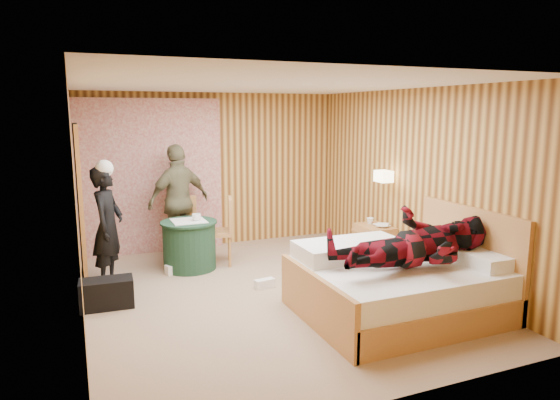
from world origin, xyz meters
name	(u,v)px	position (x,y,z in m)	size (l,w,h in m)	color
floor	(268,293)	(0.00, 0.00, 0.00)	(4.20, 5.00, 0.01)	tan
ceiling	(267,84)	(0.00, 0.00, 2.50)	(4.20, 5.00, 0.01)	white
wall_back	(213,170)	(0.00, 2.50, 1.25)	(4.20, 0.02, 2.50)	#DEAE55
wall_left	(76,205)	(-2.10, 0.00, 1.25)	(0.02, 5.00, 2.50)	#DEAE55
wall_right	(414,183)	(2.10, 0.00, 1.25)	(0.02, 5.00, 2.50)	#DEAE55
curtain	(151,177)	(-1.00, 2.43, 1.20)	(2.20, 0.08, 2.40)	beige
doorway	(80,204)	(-2.06, 1.40, 1.02)	(0.06, 0.90, 2.05)	black
wall_lamp	(384,176)	(1.92, 0.45, 1.30)	(0.26, 0.24, 0.16)	gold
bed	(399,284)	(1.12, -1.10, 0.32)	(2.07, 1.63, 1.12)	tan
nightstand	(374,244)	(1.88, 0.57, 0.29)	(0.43, 0.59, 0.57)	tan
round_table	(189,245)	(-0.67, 1.35, 0.35)	(0.79, 0.79, 0.70)	#214832
chair_far	(182,222)	(-0.64, 1.98, 0.54)	(0.54, 0.54, 0.93)	tan
chair_near	(223,226)	(-0.17, 1.39, 0.57)	(0.54, 0.54, 0.98)	tan
duffel_bag	(107,293)	(-1.85, 0.30, 0.17)	(0.58, 0.31, 0.33)	black
sneaker_left	(176,269)	(-0.89, 1.21, 0.07)	(0.30, 0.12, 0.13)	white
sneaker_right	(265,283)	(0.03, 0.21, 0.06)	(0.25, 0.10, 0.11)	white
woman_standing	(108,226)	(-1.75, 1.10, 0.76)	(0.56, 0.37, 1.53)	black
man_at_table	(179,201)	(-0.67, 2.01, 0.86)	(1.01, 0.42, 1.72)	#736E4D
man_on_bed	(418,230)	(1.15, -1.32, 0.99)	(1.77, 0.67, 0.86)	maroon
book_lower	(377,226)	(1.88, 0.52, 0.58)	(0.17, 0.22, 0.02)	white
book_upper	(377,224)	(1.88, 0.52, 0.60)	(0.16, 0.22, 0.02)	white
cup_nightstand	(370,221)	(1.88, 0.70, 0.61)	(0.10, 0.10, 0.09)	white
cup_table	(196,217)	(-0.57, 1.30, 0.75)	(0.12, 0.12, 0.10)	white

